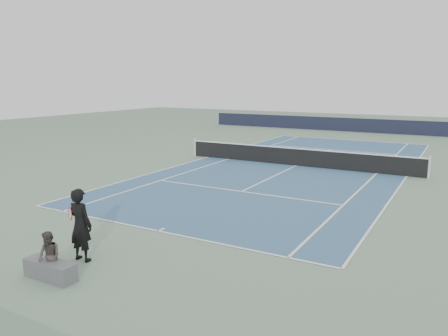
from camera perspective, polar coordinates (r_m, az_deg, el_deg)
The scene contains 7 objects.
ground at distance 23.51m, azimuth 9.42°, elevation 0.29°, with size 80.00×80.00×0.00m, color slate.
court_surface at distance 23.51m, azimuth 9.42°, elevation 0.30°, with size 10.97×23.77×0.01m, color #355C7E.
tennis_net at distance 23.42m, azimuth 9.46°, elevation 1.50°, with size 12.90×0.10×1.07m.
windscreen_far at distance 40.56m, azimuth 18.17°, elevation 5.29°, with size 30.00×0.25×1.20m, color black.
tennis_player at distance 11.42m, azimuth -18.25°, elevation -7.05°, with size 0.81×0.52×1.85m.
tennis_ball at distance 11.10m, azimuth -19.77°, elevation -12.59°, with size 0.07×0.07×0.07m, color #BFDB2C.
spectator_bench at distance 10.80m, azimuth -21.81°, elevation -11.41°, with size 1.36×0.55×1.13m.
Camera 1 is at (7.78, -21.74, 4.39)m, focal length 35.00 mm.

